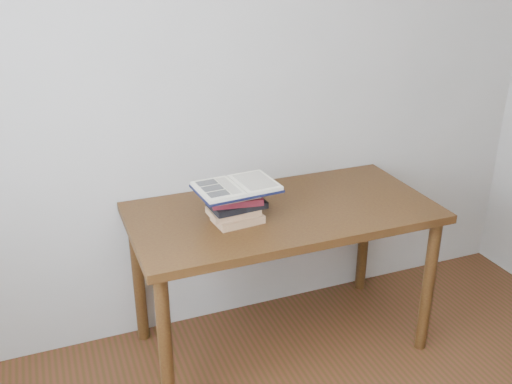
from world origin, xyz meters
name	(u,v)px	position (x,y,z in m)	size (l,w,h in m)	color
room_shell	(484,109)	(-0.08, 0.01, 1.63)	(3.54, 3.54, 2.62)	#B2AEA8
desk	(283,227)	(0.11, 1.38, 0.68)	(1.45, 0.72, 0.77)	#452E11
book_stack	(235,205)	(-0.14, 1.34, 0.85)	(0.26, 0.20, 0.15)	#A27153
open_book	(236,187)	(-0.14, 1.34, 0.94)	(0.37, 0.27, 0.03)	black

